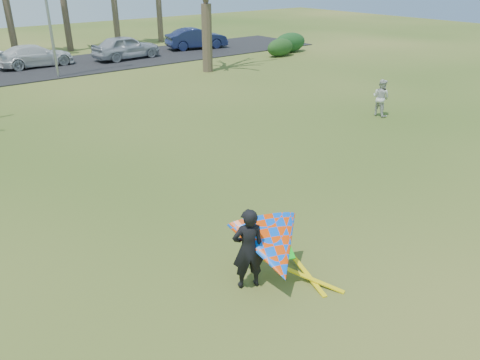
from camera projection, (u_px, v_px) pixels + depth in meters
ground at (293, 251)px, 10.85m from camera, size 100.00×100.00×0.00m
parking_strip at (9, 73)px, 28.71m from camera, size 46.00×7.00×0.06m
hedge_near at (290, 42)px, 35.53m from camera, size 2.89×1.31×1.44m
hedge_far at (280, 47)px, 33.92m from camera, size 2.28×1.07×1.26m
car_3 at (35, 56)px, 30.17m from camera, size 4.77×2.01×1.37m
car_4 at (126, 47)px, 32.66m from camera, size 4.84×2.25×1.61m
car_5 at (197, 38)px, 36.71m from camera, size 4.98×2.60×1.56m
pedestrian_a at (381, 98)px, 20.34m from camera, size 0.65×0.82×1.61m
kite_flyer at (270, 249)px, 9.40m from camera, size 2.13×2.39×2.02m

